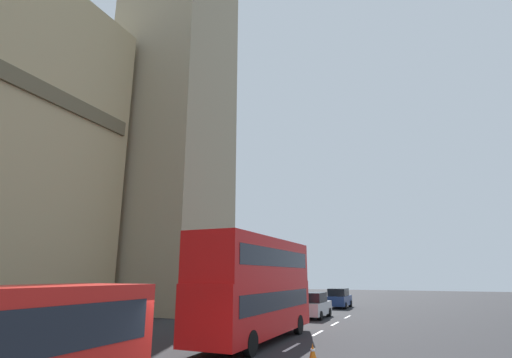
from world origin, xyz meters
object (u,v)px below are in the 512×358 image
object	(u,v)px
sedan_lead	(314,305)
sedan_trailing	(339,298)
traffic_cone_east	(313,351)
double_decker_bus	(256,284)

from	to	relation	value
sedan_lead	sedan_trailing	size ratio (longest dim) A/B	1.00
sedan_trailing	traffic_cone_east	world-z (taller)	sedan_trailing
sedan_lead	traffic_cone_east	distance (m)	14.65
double_decker_bus	traffic_cone_east	xyz separation A→B (m)	(-2.67, -3.52, -2.43)
sedan_lead	traffic_cone_east	xyz separation A→B (m)	(-14.16, -3.71, -0.63)
sedan_lead	traffic_cone_east	size ratio (longest dim) A/B	7.59
double_decker_bus	traffic_cone_east	bearing A→B (deg)	-127.26
double_decker_bus	sedan_trailing	bearing A→B (deg)	0.68
sedan_trailing	traffic_cone_east	xyz separation A→B (m)	(-24.13, -3.77, -0.63)
sedan_lead	sedan_trailing	distance (m)	9.97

